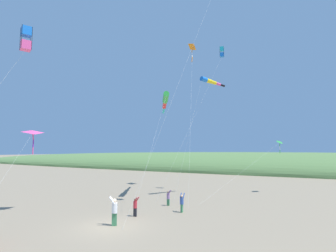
# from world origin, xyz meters

# --- Properties ---
(ground_plane) EXTENTS (600.00, 600.00, 0.00)m
(ground_plane) POSITION_xyz_m (0.00, 0.00, 0.00)
(ground_plane) COLOR gray
(dune_ridge_grassy) EXTENTS (28.00, 240.00, 9.46)m
(dune_ridge_grassy) POSITION_xyz_m (-55.00, 0.00, 0.00)
(dune_ridge_grassy) COLOR #567A42
(dune_ridge_grassy) RESTS_ON ground_plane
(person_adult_flyer) EXTENTS (0.68, 0.72, 2.00)m
(person_adult_flyer) POSITION_xyz_m (-0.21, 0.16, 1.09)
(person_adult_flyer) COLOR #3D7F51
(person_adult_flyer) RESTS_ON ground_plane
(person_child_green_jacket) EXTENTS (0.35, 0.45, 1.52)m
(person_child_green_jacket) POSITION_xyz_m (-2.97, 0.01, 0.83)
(person_child_green_jacket) COLOR #232328
(person_child_green_jacket) RESTS_ON ground_plane
(person_child_grey_jacket) EXTENTS (0.35, 0.44, 1.45)m
(person_child_grey_jacket) POSITION_xyz_m (-7.71, 0.49, 0.79)
(person_child_grey_jacket) COLOR #3D7F51
(person_child_grey_jacket) RESTS_ON ground_plane
(person_bystander_far) EXTENTS (0.47, 0.37, 1.59)m
(person_bystander_far) POSITION_xyz_m (-5.87, 2.72, 0.86)
(person_bystander_far) COLOR #3D7F51
(person_bystander_far) RESTS_ON ground_plane
(kite_delta_rainbow_low_near) EXTENTS (13.68, 5.36, 20.92)m
(kite_delta_rainbow_low_near) POSITION_xyz_m (-20.21, -1.89, 20.38)
(kite_delta_rainbow_low_near) COLOR orange
(kite_delta_rainbow_low_near) RESTS_ON ground_plane
(kite_delta_purple_drifting) EXTENTS (6.62, 3.14, 7.04)m
(kite_delta_purple_drifting) POSITION_xyz_m (-0.06, -8.74, 6.71)
(kite_delta_purple_drifting) COLOR #EF4C93
(kite_delta_purple_drifting) RESTS_ON ground_plane
(kite_windsock_green_low_center) EXTENTS (13.78, 4.80, 11.56)m
(kite_windsock_green_low_center) POSITION_xyz_m (-12.23, -2.27, 10.94)
(kite_windsock_green_low_center) COLOR green
(kite_windsock_green_low_center) RESTS_ON ground_plane
(kite_windsock_small_distant) EXTENTS (6.76, 3.75, 13.56)m
(kite_windsock_small_distant) POSITION_xyz_m (-14.11, 2.66, 13.18)
(kite_windsock_small_distant) COLOR blue
(kite_windsock_small_distant) RESTS_ON ground_plane
(kite_delta_blue_topmost) EXTENTS (11.55, 6.98, 6.44)m
(kite_delta_blue_topmost) POSITION_xyz_m (-20.42, 9.43, 6.13)
(kite_delta_blue_topmost) COLOR green
(kite_delta_blue_topmost) RESTS_ON ground_plane
(kite_box_yellow_midlevel) EXTENTS (4.70, 3.42, 11.32)m
(kite_box_yellow_midlevel) POSITION_xyz_m (6.61, -0.12, 10.71)
(kite_box_yellow_midlevel) COLOR blue
(kite_box_yellow_midlevel) RESTS_ON ground_plane
(kite_box_magenta_far_left) EXTENTS (10.12, 4.62, 18.72)m
(kite_box_magenta_far_left) POSITION_xyz_m (-18.09, 3.03, 18.01)
(kite_box_magenta_far_left) COLOR #1EB7C6
(kite_box_magenta_far_left) RESTS_ON ground_plane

